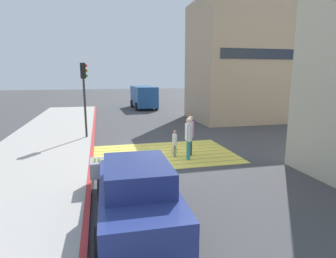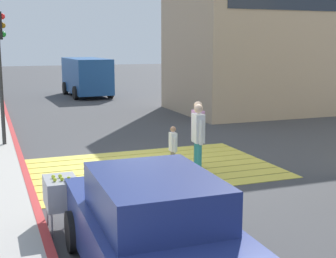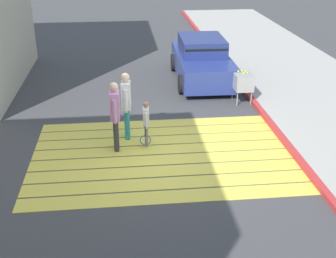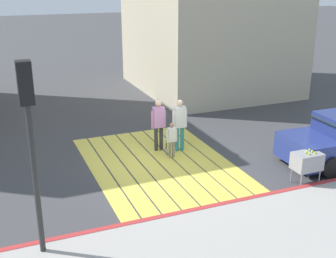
{
  "view_description": "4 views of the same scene",
  "coord_description": "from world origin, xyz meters",
  "px_view_note": "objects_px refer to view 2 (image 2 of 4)",
  "views": [
    {
      "loc": [
        -2.8,
        -12.26,
        3.63
      ],
      "look_at": [
        0.34,
        0.65,
        1.05
      ],
      "focal_mm": 30.18,
      "sensor_mm": 36.0,
      "label": 1
    },
    {
      "loc": [
        -4.01,
        -11.62,
        3.31
      ],
      "look_at": [
        0.52,
        0.24,
        0.99
      ],
      "focal_mm": 50.77,
      "sensor_mm": 36.0,
      "label": 2
    },
    {
      "loc": [
        0.91,
        9.85,
        5.2
      ],
      "look_at": [
        -0.06,
        0.79,
        1.06
      ],
      "focal_mm": 47.93,
      "sensor_mm": 36.0,
      "label": 3
    },
    {
      "loc": [
        -12.15,
        4.7,
        5.73
      ],
      "look_at": [
        0.43,
        -0.47,
        0.99
      ],
      "focal_mm": 47.23,
      "sensor_mm": 36.0,
      "label": 4
    }
  ],
  "objects_px": {
    "van_down_street": "(87,76)",
    "pedestrian_child_with_racket": "(173,147)",
    "car_parked_near_curb": "(152,231)",
    "pedestrian_adult_lead": "(198,130)",
    "tennis_ball_cart": "(61,192)",
    "pedestrian_adult_trailing": "(198,134)"
  },
  "relations": [
    {
      "from": "van_down_street",
      "to": "pedestrian_child_with_racket",
      "type": "relative_size",
      "value": 4.34
    },
    {
      "from": "car_parked_near_curb",
      "to": "pedestrian_adult_lead",
      "type": "xyz_separation_m",
      "value": [
        3.12,
        5.34,
        0.31
      ]
    },
    {
      "from": "pedestrian_adult_lead",
      "to": "pedestrian_child_with_racket",
      "type": "distance_m",
      "value": 0.87
    },
    {
      "from": "tennis_ball_cart",
      "to": "pedestrian_child_with_racket",
      "type": "distance_m",
      "value": 4.33
    },
    {
      "from": "van_down_street",
      "to": "pedestrian_child_with_racket",
      "type": "bearing_deg",
      "value": -94.61
    },
    {
      "from": "van_down_street",
      "to": "pedestrian_adult_trailing",
      "type": "height_order",
      "value": "van_down_street"
    },
    {
      "from": "tennis_ball_cart",
      "to": "pedestrian_child_with_racket",
      "type": "xyz_separation_m",
      "value": [
        3.25,
        2.85,
        -0.02
      ]
    },
    {
      "from": "car_parked_near_curb",
      "to": "pedestrian_adult_lead",
      "type": "relative_size",
      "value": 2.41
    },
    {
      "from": "tennis_ball_cart",
      "to": "pedestrian_adult_trailing",
      "type": "distance_m",
      "value": 4.42
    },
    {
      "from": "pedestrian_child_with_racket",
      "to": "car_parked_near_curb",
      "type": "bearing_deg",
      "value": -114.41
    },
    {
      "from": "pedestrian_adult_lead",
      "to": "pedestrian_child_with_racket",
      "type": "xyz_separation_m",
      "value": [
        -0.77,
        -0.15,
        -0.37
      ]
    },
    {
      "from": "pedestrian_adult_lead",
      "to": "pedestrian_adult_trailing",
      "type": "bearing_deg",
      "value": -113.83
    },
    {
      "from": "car_parked_near_curb",
      "to": "pedestrian_adult_trailing",
      "type": "distance_m",
      "value": 5.48
    },
    {
      "from": "pedestrian_adult_lead",
      "to": "pedestrian_adult_trailing",
      "type": "xyz_separation_m",
      "value": [
        -0.29,
        -0.66,
        0.01
      ]
    },
    {
      "from": "car_parked_near_curb",
      "to": "pedestrian_child_with_racket",
      "type": "relative_size",
      "value": 3.57
    },
    {
      "from": "van_down_street",
      "to": "tennis_ball_cart",
      "type": "bearing_deg",
      "value": -102.52
    },
    {
      "from": "car_parked_near_curb",
      "to": "pedestrian_adult_trailing",
      "type": "xyz_separation_m",
      "value": [
        2.83,
        4.68,
        0.32
      ]
    },
    {
      "from": "van_down_street",
      "to": "pedestrian_adult_trailing",
      "type": "distance_m",
      "value": 19.05
    },
    {
      "from": "van_down_street",
      "to": "pedestrian_adult_lead",
      "type": "relative_size",
      "value": 2.93
    },
    {
      "from": "car_parked_near_curb",
      "to": "pedestrian_child_with_racket",
      "type": "bearing_deg",
      "value": 65.59
    },
    {
      "from": "tennis_ball_cart",
      "to": "pedestrian_child_with_racket",
      "type": "relative_size",
      "value": 0.84
    },
    {
      "from": "pedestrian_adult_lead",
      "to": "pedestrian_adult_trailing",
      "type": "distance_m",
      "value": 0.72
    }
  ]
}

